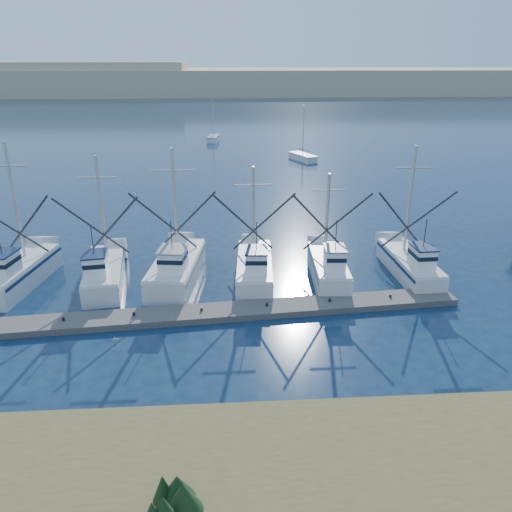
{
  "coord_description": "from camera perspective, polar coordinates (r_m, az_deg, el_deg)",
  "views": [
    {
      "loc": [
        -5.17,
        -21.47,
        14.61
      ],
      "look_at": [
        -3.23,
        8.0,
        2.84
      ],
      "focal_mm": 35.0,
      "sensor_mm": 36.0,
      "label": 1
    }
  ],
  "objects": [
    {
      "name": "ground",
      "position": [
        26.48,
        8.32,
        -12.01
      ],
      "size": [
        500.0,
        500.0,
        0.0
      ],
      "primitive_type": "plane",
      "color": "#0C2038",
      "rests_on": "ground"
    },
    {
      "name": "floating_dock",
      "position": [
        30.58,
        -4.34,
        -6.45
      ],
      "size": [
        30.26,
        4.62,
        0.4
      ],
      "primitive_type": "cube",
      "rotation": [
        0.0,
        0.0,
        0.09
      ],
      "color": "#58544E",
      "rests_on": "ground"
    },
    {
      "name": "trawler_fleet",
      "position": [
        34.71,
        -5.42,
        -1.5
      ],
      "size": [
        30.11,
        8.39,
        9.63
      ],
      "color": "silver",
      "rests_on": "ground"
    },
    {
      "name": "sailboat_near",
      "position": [
        77.66,
        5.37,
        11.17
      ],
      "size": [
        3.8,
        5.8,
        8.1
      ],
      "rotation": [
        0.0,
        0.0,
        0.4
      ],
      "color": "silver",
      "rests_on": "ground"
    },
    {
      "name": "dune_ridge",
      "position": [
        231.73,
        -2.65,
        19.34
      ],
      "size": [
        360.0,
        60.0,
        10.0
      ],
      "primitive_type": "cube",
      "color": "tan",
      "rests_on": "ground"
    },
    {
      "name": "sailboat_far",
      "position": [
        96.27,
        -4.9,
        13.23
      ],
      "size": [
        2.34,
        5.59,
        8.1
      ],
      "rotation": [
        0.0,
        0.0,
        -0.12
      ],
      "color": "silver",
      "rests_on": "ground"
    }
  ]
}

